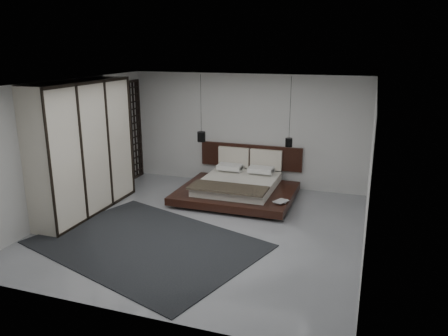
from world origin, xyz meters
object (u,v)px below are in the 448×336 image
(wardrobe, at_px, (83,148))
(bed, at_px, (238,186))
(lattice_screen, at_px, (132,131))
(pendant_right, at_px, (289,142))
(pendant_left, at_px, (201,136))
(rug, at_px, (147,244))

(wardrobe, bearing_deg, bed, 33.57)
(lattice_screen, height_order, pendant_right, pendant_right)
(pendant_left, distance_m, pendant_right, 2.15)
(bed, bearing_deg, pendant_right, 20.24)
(pendant_left, distance_m, rug, 3.61)
(pendant_left, height_order, pendant_right, same)
(lattice_screen, height_order, pendant_left, pendant_left)
(bed, height_order, pendant_right, pendant_right)
(pendant_left, relative_size, pendant_right, 1.02)
(pendant_left, bearing_deg, rug, -85.52)
(bed, height_order, pendant_left, pendant_left)
(lattice_screen, relative_size, bed, 0.99)
(pendant_right, relative_size, rug, 0.41)
(lattice_screen, relative_size, pendant_right, 1.64)
(lattice_screen, distance_m, wardrobe, 2.43)
(pendant_left, xyz_separation_m, wardrobe, (-1.76, -2.28, 0.07))
(lattice_screen, bearing_deg, wardrobe, -84.05)
(lattice_screen, bearing_deg, pendant_right, -1.91)
(rug, bearing_deg, pendant_left, 94.48)
(bed, bearing_deg, rug, -105.38)
(lattice_screen, xyz_separation_m, pendant_left, (2.01, -0.14, 0.01))
(bed, xyz_separation_m, pendant_left, (-1.08, 0.40, 1.04))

